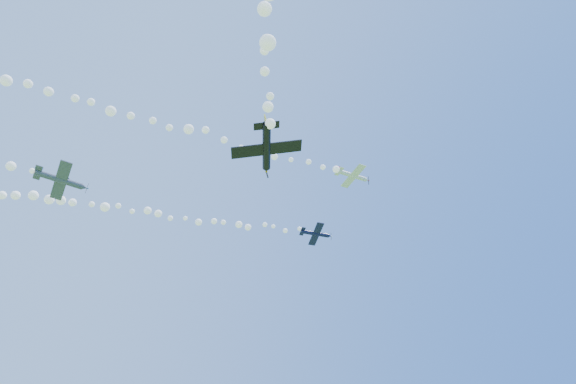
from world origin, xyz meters
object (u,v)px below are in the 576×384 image
plane_white (353,176)px  plane_navy (316,234)px  plane_black (267,148)px  plane_grey (61,180)px

plane_white → plane_navy: (2.13, 13.86, -2.72)m
plane_black → plane_white: bearing=-32.8°
plane_white → plane_navy: size_ratio=1.02×
plane_navy → plane_black: plane_navy is taller
plane_white → plane_navy: plane_white is taller
plane_white → plane_black: bearing=-143.4°
plane_white → plane_grey: 44.17m
plane_grey → plane_black: 35.45m
plane_grey → plane_black: bearing=-56.3°
plane_grey → plane_white: bearing=-21.3°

